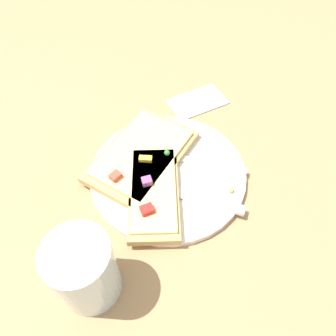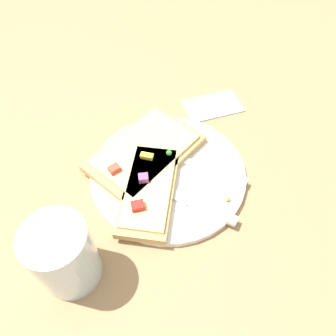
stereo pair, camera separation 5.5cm
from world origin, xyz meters
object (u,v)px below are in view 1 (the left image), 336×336
at_px(napkin, 198,101).
at_px(plate, 168,174).
at_px(fork, 179,158).
at_px(pizza_slice_main, 142,155).
at_px(pizza_slice_corner, 154,191).
at_px(knife, 190,196).
at_px(drinking_glass, 84,271).

bearing_deg(napkin, plate, 44.37).
xyz_separation_m(fork, napkin, (-0.11, -0.12, -0.01)).
xyz_separation_m(plate, pizza_slice_main, (0.03, -0.05, 0.02)).
bearing_deg(fork, napkin, -90.76).
height_order(pizza_slice_main, pizza_slice_corner, pizza_slice_corner).
xyz_separation_m(knife, pizza_slice_corner, (0.05, -0.03, 0.01)).
distance_m(fork, napkin, 0.17).
bearing_deg(pizza_slice_corner, napkin, 158.46).
xyz_separation_m(knife, pizza_slice_main, (0.04, -0.11, 0.01)).
xyz_separation_m(pizza_slice_corner, drinking_glass, (0.14, 0.09, 0.04)).
relative_size(knife, pizza_slice_corner, 0.85).
relative_size(fork, pizza_slice_corner, 0.89).
relative_size(drinking_glass, napkin, 1.01).
xyz_separation_m(knife, napkin, (-0.13, -0.20, -0.01)).
relative_size(plate, fork, 1.55).
xyz_separation_m(drinking_glass, napkin, (-0.32, -0.26, -0.05)).
bearing_deg(drinking_glass, pizza_slice_corner, -147.40).
bearing_deg(plate, drinking_glass, 33.43).
bearing_deg(plate, knife, 97.79).
bearing_deg(pizza_slice_main, drinking_glass, -164.47).
bearing_deg(fork, plate, 69.90).
height_order(plate, napkin, plate).
bearing_deg(pizza_slice_main, fork, -59.86).
bearing_deg(napkin, pizza_slice_main, 28.70).
relative_size(fork, knife, 1.04).
bearing_deg(napkin, knife, 56.30).
bearing_deg(drinking_glass, plate, -146.57).
height_order(fork, knife, knife).
distance_m(knife, pizza_slice_corner, 0.06).
bearing_deg(napkin, fork, 47.56).
bearing_deg(knife, napkin, -77.57).
relative_size(plate, knife, 1.61).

